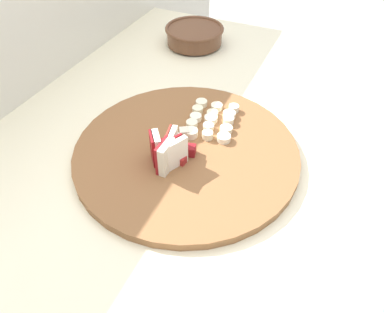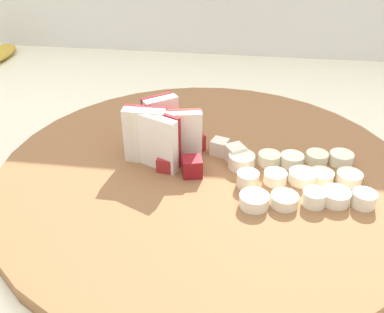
{
  "view_description": "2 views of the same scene",
  "coord_description": "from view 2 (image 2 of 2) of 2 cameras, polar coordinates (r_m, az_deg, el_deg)",
  "views": [
    {
      "loc": [
        -0.48,
        -0.24,
        1.43
      ],
      "look_at": [
        -0.04,
        -0.04,
        0.97
      ],
      "focal_mm": 33.63,
      "sensor_mm": 36.0,
      "label": 1
    },
    {
      "loc": [
        0.04,
        -0.41,
        1.2
      ],
      "look_at": [
        -0.01,
        -0.03,
        0.97
      ],
      "focal_mm": 41.04,
      "sensor_mm": 36.0,
      "label": 2
    }
  ],
  "objects": [
    {
      "name": "apple_dice_pile",
      "position": [
        0.49,
        0.47,
        0.8
      ],
      "size": [
        0.1,
        0.09,
        0.02
      ],
      "color": "maroon",
      "rests_on": "cutting_board"
    },
    {
      "name": "apple_wedge_fan",
      "position": [
        0.49,
        -4.31,
        2.98
      ],
      "size": [
        0.09,
        0.07,
        0.06
      ],
      "color": "maroon",
      "rests_on": "cutting_board"
    },
    {
      "name": "banana_slice_rows",
      "position": [
        0.47,
        13.6,
        -2.65
      ],
      "size": [
        0.15,
        0.12,
        0.02
      ],
      "color": "white",
      "rests_on": "cutting_board"
    },
    {
      "name": "cutting_board",
      "position": [
        0.49,
        1.56,
        -2.36
      ],
      "size": [
        0.45,
        0.45,
        0.02
      ],
      "primitive_type": "cylinder",
      "color": "brown",
      "rests_on": "tiled_countertop"
    },
    {
      "name": "tile_backsplash",
      "position": [
        1.01,
        4.44,
        -0.47
      ],
      "size": [
        2.4,
        0.04,
        1.33
      ],
      "primitive_type": "cube",
      "color": "silver",
      "rests_on": "ground"
    }
  ]
}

